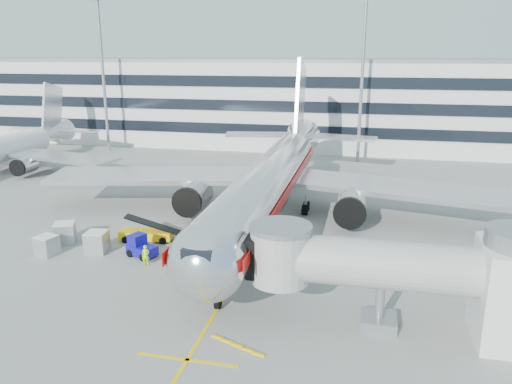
% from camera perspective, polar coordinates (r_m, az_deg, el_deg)
% --- Properties ---
extents(ground, '(180.00, 180.00, 0.00)m').
position_cam_1_polar(ground, '(41.49, -1.15, -7.95)').
color(ground, gray).
rests_on(ground, ground).
extents(lead_in_line, '(0.25, 70.00, 0.01)m').
position_cam_1_polar(lead_in_line, '(50.60, 1.52, -3.52)').
color(lead_in_line, yellow).
rests_on(lead_in_line, ground).
extents(stop_bar, '(6.00, 0.25, 0.01)m').
position_cam_1_polar(stop_bar, '(29.71, -7.87, -18.46)').
color(stop_bar, yellow).
rests_on(stop_bar, ground).
extents(main_jet, '(50.95, 48.70, 16.06)m').
position_cam_1_polar(main_jet, '(51.01, 1.92, 1.59)').
color(main_jet, silver).
rests_on(main_jet, ground).
extents(jet_bridge, '(17.80, 4.50, 7.00)m').
position_cam_1_polar(jet_bridge, '(31.76, 17.29, -8.72)').
color(jet_bridge, silver).
rests_on(jet_bridge, ground).
extents(terminal, '(150.00, 24.25, 15.60)m').
position_cam_1_polar(terminal, '(95.72, 7.14, 10.22)').
color(terminal, silver).
rests_on(terminal, ground).
extents(light_mast_west, '(2.40, 1.20, 25.45)m').
position_cam_1_polar(light_mast_west, '(90.41, -17.16, 13.86)').
color(light_mast_west, gray).
rests_on(light_mast_west, ground).
extents(light_mast_centre, '(2.40, 1.20, 25.45)m').
position_cam_1_polar(light_mast_centre, '(78.97, 12.11, 14.04)').
color(light_mast_centre, gray).
rests_on(light_mast_centre, ground).
extents(belt_loader, '(5.08, 2.37, 2.38)m').
position_cam_1_polar(belt_loader, '(46.80, -12.43, -4.64)').
color(belt_loader, yellow).
rests_on(belt_loader, ground).
extents(baggage_tug, '(2.84, 2.32, 1.86)m').
position_cam_1_polar(baggage_tug, '(43.36, -13.05, -6.14)').
color(baggage_tug, '#100C89').
rests_on(baggage_tug, ground).
extents(cargo_container_left, '(2.32, 2.32, 1.87)m').
position_cam_1_polar(cargo_container_left, '(48.28, -21.00, -4.37)').
color(cargo_container_left, '#AAADB1').
rests_on(cargo_container_left, ground).
extents(cargo_container_right, '(1.90, 1.90, 1.83)m').
position_cam_1_polar(cargo_container_right, '(45.17, -17.72, -5.45)').
color(cargo_container_right, '#AAADB1').
rests_on(cargo_container_right, ground).
extents(cargo_container_front, '(1.87, 1.87, 1.67)m').
position_cam_1_polar(cargo_container_front, '(46.09, -22.79, -5.64)').
color(cargo_container_front, '#AAADB1').
rests_on(cargo_container_front, ground).
extents(ramp_worker, '(0.72, 0.58, 1.70)m').
position_cam_1_polar(ramp_worker, '(41.43, -12.49, -7.09)').
color(ramp_worker, '#ABFF1A').
rests_on(ramp_worker, ground).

